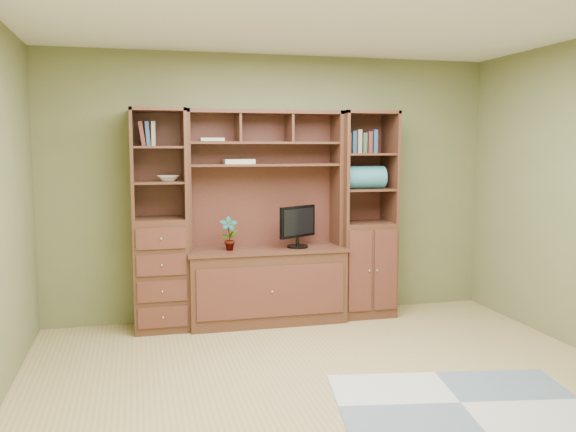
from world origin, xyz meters
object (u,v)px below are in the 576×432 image
object	(u,v)px
left_tower	(160,220)
right_tower	(365,215)
center_hutch	(266,218)
monitor	(298,219)

from	to	relation	value
left_tower	right_tower	distance (m)	2.02
center_hutch	left_tower	xyz separation A→B (m)	(-1.00, 0.04, 0.00)
center_hutch	monitor	xyz separation A→B (m)	(0.30, -0.03, -0.02)
center_hutch	monitor	world-z (taller)	center_hutch
center_hutch	monitor	distance (m)	0.31
center_hutch	monitor	size ratio (longest dim) A/B	3.67
left_tower	right_tower	xyz separation A→B (m)	(2.02, 0.00, 0.00)
left_tower	monitor	size ratio (longest dim) A/B	3.67
right_tower	left_tower	bearing A→B (deg)	180.00
center_hutch	left_tower	bearing A→B (deg)	177.71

